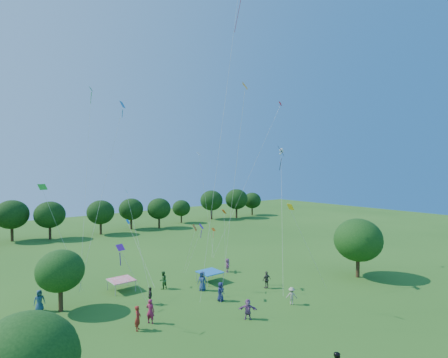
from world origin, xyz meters
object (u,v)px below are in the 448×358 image
at_px(near_tree_east, 358,240).
at_px(tent_blue, 210,272).
at_px(tent_red_stripe, 121,280).
at_px(red_high_kite, 232,44).
at_px(near_tree_north, 60,271).
at_px(pirate_kite, 281,153).

bearing_deg(near_tree_east, tent_blue, 146.83).
bearing_deg(tent_red_stripe, tent_blue, -22.24).
height_order(near_tree_east, tent_red_stripe, near_tree_east).
height_order(near_tree_east, tent_blue, near_tree_east).
xyz_separation_m(tent_blue, red_high_kite, (-1.63, -5.53, 21.50)).
distance_m(near_tree_north, pirate_kite, 22.63).
bearing_deg(red_high_kite, near_tree_east, -12.20).
xyz_separation_m(near_tree_east, tent_blue, (-13.45, 8.79, -3.02)).
distance_m(near_tree_east, red_high_kite, 24.08).
distance_m(tent_red_stripe, tent_blue, 8.81).
relative_size(tent_red_stripe, tent_blue, 1.00).
xyz_separation_m(near_tree_north, red_high_kite, (12.35, -7.36, 19.16)).
relative_size(tent_blue, red_high_kite, 0.08).
bearing_deg(tent_red_stripe, pirate_kite, -32.77).
distance_m(near_tree_north, near_tree_east, 29.43).
relative_size(near_tree_east, red_high_kite, 0.24).
bearing_deg(pirate_kite, near_tree_east, -23.31).
height_order(tent_blue, pirate_kite, pirate_kite).
bearing_deg(near_tree_east, near_tree_north, 158.83).
relative_size(near_tree_north, near_tree_east, 0.80).
bearing_deg(tent_red_stripe, red_high_kite, -53.69).
height_order(tent_red_stripe, red_high_kite, red_high_kite).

